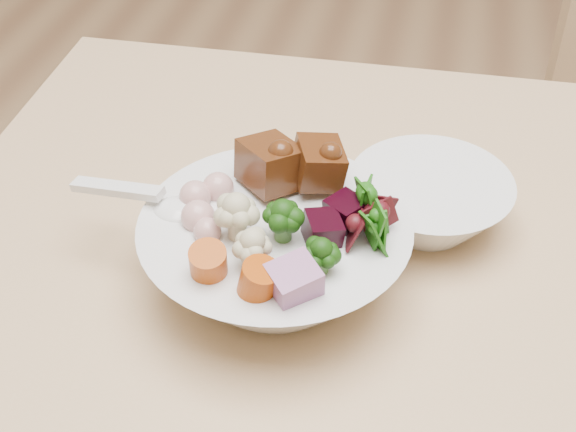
# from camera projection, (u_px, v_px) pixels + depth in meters

# --- Properties ---
(food_bowl) EXTENTS (0.23, 0.23, 0.12)m
(food_bowl) POSITION_uv_depth(u_px,v_px,m) (278.00, 249.00, 0.68)
(food_bowl) COLOR silver
(food_bowl) RESTS_ON dining_table
(soup_spoon) EXTENTS (0.13, 0.05, 0.02)m
(soup_spoon) POSITION_uv_depth(u_px,v_px,m) (163.00, 205.00, 0.68)
(soup_spoon) COLOR silver
(soup_spoon) RESTS_ON food_bowl
(side_bowl) EXTENTS (0.15, 0.15, 0.05)m
(side_bowl) POSITION_uv_depth(u_px,v_px,m) (429.00, 203.00, 0.74)
(side_bowl) COLOR silver
(side_bowl) RESTS_ON dining_table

